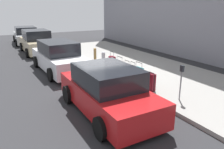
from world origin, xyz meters
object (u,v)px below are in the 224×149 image
at_px(suitcase_maroon_0, 151,82).
at_px(suitcase_red_4, 127,71).
at_px(parking_meter, 181,78).
at_px(suitcase_teal_2, 139,76).
at_px(parked_car_beige_2, 37,42).
at_px(suitcase_black_3, 132,73).
at_px(suitcase_maroon_7, 112,63).
at_px(bollard_post, 95,56).
at_px(parked_car_silver_3, 26,36).
at_px(fire_hydrant, 103,59).
at_px(suitcase_olive_1, 146,80).
at_px(suitcase_silver_6, 116,66).
at_px(parked_car_red_0, 107,91).
at_px(parked_car_white_1, 59,57).
at_px(suitcase_navy_5, 120,68).

xyz_separation_m(suitcase_maroon_0, suitcase_red_4, (1.88, -0.08, -0.04)).
xyz_separation_m(suitcase_red_4, parking_meter, (-3.11, -0.24, 0.51)).
bearing_deg(parking_meter, suitcase_teal_2, 7.11).
relative_size(suitcase_maroon_0, parked_car_beige_2, 0.17).
xyz_separation_m(suitcase_black_3, suitcase_maroon_7, (1.91, -0.01, 0.04)).
distance_m(bollard_post, parked_car_silver_3, 10.98).
xyz_separation_m(suitcase_maroon_0, parking_meter, (-1.23, -0.31, 0.48)).
xyz_separation_m(suitcase_maroon_7, fire_hydrant, (0.95, 0.02, 0.06)).
bearing_deg(parked_car_beige_2, suitcase_black_3, -165.89).
distance_m(suitcase_olive_1, bollard_post, 4.61).
height_order(suitcase_silver_6, parked_car_red_0, parked_car_red_0).
relative_size(fire_hydrant, bollard_post, 0.92).
height_order(suitcase_teal_2, bollard_post, suitcase_teal_2).
bearing_deg(suitcase_maroon_0, suitcase_olive_1, -11.67).
bearing_deg(parked_car_silver_3, suitcase_olive_1, -171.32).
height_order(suitcase_olive_1, suitcase_red_4, suitcase_red_4).
bearing_deg(parked_car_beige_2, suitcase_red_4, -165.11).
height_order(suitcase_black_3, suitcase_red_4, suitcase_black_3).
bearing_deg(suitcase_olive_1, parking_meter, -172.33).
height_order(suitcase_black_3, parking_meter, parking_meter).
bearing_deg(suitcase_maroon_0, parked_car_beige_2, 11.95).
bearing_deg(parked_car_beige_2, suitcase_teal_2, -166.71).
height_order(suitcase_maroon_0, suitcase_olive_1, suitcase_maroon_0).
relative_size(suitcase_teal_2, parked_car_beige_2, 0.22).
bearing_deg(suitcase_silver_6, parked_car_silver_3, 10.18).
bearing_deg(suitcase_black_3, suitcase_silver_6, 0.26).
bearing_deg(bollard_post, parking_meter, -176.35).
height_order(parked_car_white_1, parked_car_silver_3, parked_car_white_1).
distance_m(bollard_post, parked_car_red_0, 6.00).
relative_size(suitcase_maroon_0, suitcase_navy_5, 0.82).
distance_m(bollard_post, parked_car_white_1, 2.18).
bearing_deg(suitcase_maroon_0, parked_car_white_1, 24.45).
bearing_deg(parked_car_beige_2, parked_car_red_0, -180.00).
bearing_deg(suitcase_olive_1, suitcase_silver_6, 0.60).
bearing_deg(suitcase_maroon_7, suitcase_red_4, 179.77).
bearing_deg(suitcase_red_4, parking_meter, -175.66).
xyz_separation_m(suitcase_black_3, parked_car_white_1, (3.56, 2.33, 0.28)).
xyz_separation_m(parked_car_red_0, parked_car_white_1, (5.52, 0.00, 0.03)).
bearing_deg(suitcase_red_4, suitcase_maroon_0, 177.60).
relative_size(suitcase_maroon_0, parked_car_silver_3, 0.16).
height_order(suitcase_red_4, suitcase_silver_6, suitcase_red_4).
relative_size(suitcase_maroon_0, fire_hydrant, 0.91).
xyz_separation_m(suitcase_black_3, parked_car_silver_3, (14.40, 2.33, 0.26)).
height_order(suitcase_maroon_0, parked_car_red_0, parked_car_red_0).
distance_m(parking_meter, parked_car_silver_3, 17.23).
bearing_deg(suitcase_black_3, parked_car_beige_2, 14.11).
bearing_deg(suitcase_teal_2, suitcase_silver_6, -0.48).
bearing_deg(parking_meter, fire_hydrant, 2.61).
xyz_separation_m(suitcase_black_3, parked_car_beige_2, (9.26, 2.33, 0.32)).
bearing_deg(fire_hydrant, parked_car_red_0, 154.26).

